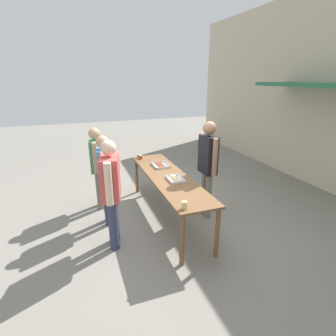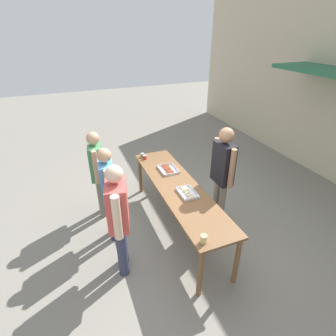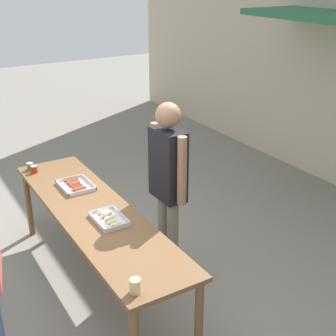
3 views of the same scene
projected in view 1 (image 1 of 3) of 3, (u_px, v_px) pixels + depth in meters
The scene contains 11 objects.
ground_plane at pixel (168, 217), 5.06m from camera, with size 24.00×24.00×0.00m, color gray.
serving_table at pixel (168, 180), 4.81m from camera, with size 2.81×0.69×0.85m.
food_tray_sausages at pixel (160, 165), 5.30m from camera, with size 0.39×0.30×0.04m.
food_tray_buns at pixel (175, 179), 4.58m from camera, with size 0.37×0.25×0.07m.
condiment_jar_mustard at pixel (139, 156), 5.82m from camera, with size 0.07×0.07×0.08m.
condiment_jar_ketchup at pixel (141, 157), 5.74m from camera, with size 0.07×0.07×0.08m.
beer_cup at pixel (184, 205), 3.57m from camera, with size 0.08×0.08×0.11m.
person_server_behind_table at pixel (208, 161), 4.78m from camera, with size 0.56×0.24×1.83m.
person_customer_holding_hotdog at pixel (97, 161), 5.15m from camera, with size 0.57×0.27×1.65m.
person_customer_with_cup at pixel (111, 186), 3.91m from camera, with size 0.67×0.36×1.72m.
person_customer_waiting_in_line at pixel (105, 173), 4.56m from camera, with size 0.55×0.25×1.64m.
Camera 1 is at (4.20, -1.53, 2.56)m, focal length 28.00 mm.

